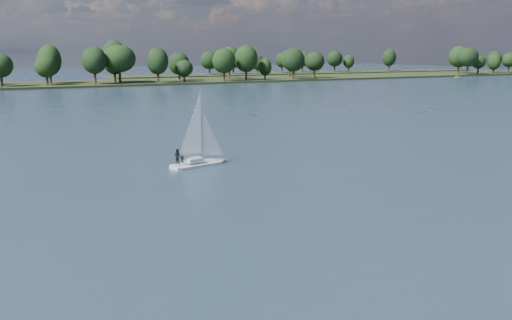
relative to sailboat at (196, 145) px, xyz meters
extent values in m
plane|color=#233342|center=(-5.63, 47.15, -2.29)|extent=(700.00, 700.00, 0.00)
cube|color=black|center=(154.37, 207.15, -2.29)|extent=(220.00, 30.00, 1.40)
cube|color=silver|center=(0.11, 0.01, -2.29)|extent=(6.46, 3.11, 0.73)
cube|color=silver|center=(0.11, 0.01, -1.56)|extent=(2.03, 1.49, 0.46)
cylinder|color=#B2B1B8|center=(0.11, 0.01, 1.88)|extent=(0.11, 0.11, 7.33)
imported|color=black|center=(-1.53, 0.22, -0.95)|extent=(0.39, 0.59, 1.58)
imported|color=black|center=(-2.28, -0.38, -0.95)|extent=(0.87, 0.95, 1.58)
cube|color=silver|center=(189.17, 134.91, -2.29)|extent=(2.57, 1.03, 0.41)
cylinder|color=silver|center=(189.17, 134.91, -0.23)|extent=(0.07, 0.07, 3.66)
camera|label=1|loc=(-23.24, -55.39, 9.83)|focal=40.00mm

